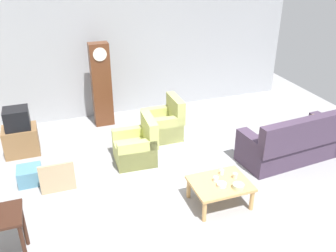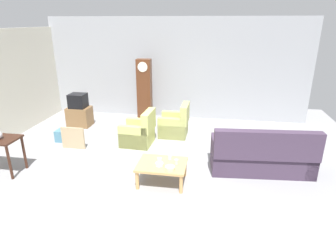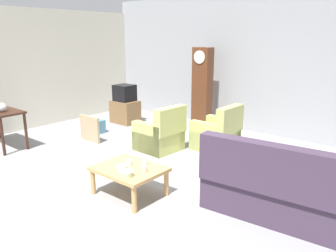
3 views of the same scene
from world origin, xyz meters
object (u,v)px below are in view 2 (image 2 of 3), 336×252
object	(u,v)px
bowl_white_stacked	(159,164)
tv_stand_cabinet	(80,117)
bowl_shallow_green	(170,168)
cup_blue_rimmed	(160,160)
armchair_olive_far	(175,125)
coffee_table_wood	(162,166)
couch_floral	(262,156)
cup_white_porcelain	(170,157)
tv_crt	(78,101)
storage_box_blue	(65,135)
framed_picture_leaning	(73,138)
grandfather_clock	(144,91)
armchair_olive_near	(139,133)
cup_cream_tall	(176,162)

from	to	relation	value
bowl_white_stacked	tv_stand_cabinet	bearing A→B (deg)	136.27
tv_stand_cabinet	bowl_shallow_green	size ratio (longest dim) A/B	3.62
bowl_shallow_green	cup_blue_rimmed	bearing A→B (deg)	131.18
armchair_olive_far	coffee_table_wood	distance (m)	2.55
couch_floral	armchair_olive_far	size ratio (longest dim) A/B	2.36
coffee_table_wood	cup_white_porcelain	xyz separation A→B (m)	(0.13, 0.20, 0.10)
tv_stand_cabinet	cup_blue_rimmed	size ratio (longest dim) A/B	8.07
bowl_shallow_green	couch_floral	bearing A→B (deg)	29.49
coffee_table_wood	tv_crt	world-z (taller)	tv_crt
coffee_table_wood	storage_box_blue	size ratio (longest dim) A/B	2.24
armchair_olive_far	cup_white_porcelain	bearing A→B (deg)	-84.44
coffee_table_wood	cup_white_porcelain	size ratio (longest dim) A/B	10.96
armchair_olive_far	tv_stand_cabinet	xyz separation A→B (m)	(-3.01, 0.30, -0.01)
tv_crt	storage_box_blue	bearing A→B (deg)	-83.72
cup_white_porcelain	storage_box_blue	bearing A→B (deg)	154.47
framed_picture_leaning	grandfather_clock	bearing A→B (deg)	62.43
armchair_olive_near	tv_crt	size ratio (longest dim) A/B	1.92
armchair_olive_far	cup_blue_rimmed	bearing A→B (deg)	-88.95
grandfather_clock	bowl_white_stacked	distance (m)	4.00
armchair_olive_far	tv_crt	world-z (taller)	tv_crt
tv_stand_cabinet	bowl_shallow_green	bearing A→B (deg)	-42.94
coffee_table_wood	bowl_white_stacked	world-z (taller)	bowl_white_stacked
tv_crt	cup_blue_rimmed	distance (m)	4.15
armchair_olive_far	cup_cream_tall	world-z (taller)	armchair_olive_far
couch_floral	tv_crt	distance (m)	5.54
armchair_olive_near	bowl_shallow_green	bearing A→B (deg)	-60.28
armchair_olive_far	bowl_white_stacked	world-z (taller)	armchair_olive_far
coffee_table_wood	tv_stand_cabinet	distance (m)	4.22
cup_white_porcelain	armchair_olive_near	bearing A→B (deg)	124.38
armchair_olive_far	grandfather_clock	xyz separation A→B (m)	(-1.15, 1.11, 0.69)
storage_box_blue	armchair_olive_near	bearing A→B (deg)	2.26
framed_picture_leaning	cup_white_porcelain	bearing A→B (deg)	-21.28
couch_floral	cup_blue_rimmed	bearing A→B (deg)	-160.52
tv_stand_cabinet	bowl_shallow_green	world-z (taller)	tv_stand_cabinet
armchair_olive_near	storage_box_blue	bearing A→B (deg)	-177.74
tv_crt	couch_floral	bearing A→B (deg)	-21.90
framed_picture_leaning	armchair_olive_near	bearing A→B (deg)	18.83
cup_white_porcelain	cup_blue_rimmed	size ratio (longest dim) A/B	1.04
armchair_olive_near	armchair_olive_far	bearing A→B (deg)	42.79
armchair_olive_near	cup_cream_tall	distance (m)	2.14
couch_floral	cup_cream_tall	size ratio (longest dim) A/B	23.42
grandfather_clock	tv_stand_cabinet	xyz separation A→B (m)	(-1.86, -0.82, -0.70)
armchair_olive_far	couch_floral	bearing A→B (deg)	-39.87
cup_blue_rimmed	bowl_shallow_green	xyz separation A→B (m)	(0.26, -0.29, -0.00)
cup_white_porcelain	bowl_shallow_green	xyz separation A→B (m)	(0.07, -0.44, -0.01)
couch_floral	tv_stand_cabinet	distance (m)	5.52
couch_floral	bowl_shallow_green	bearing A→B (deg)	-150.51
bowl_white_stacked	couch_floral	bearing A→B (deg)	23.58
framed_picture_leaning	cup_blue_rimmed	distance (m)	2.74
tv_stand_cabinet	storage_box_blue	world-z (taller)	tv_stand_cabinet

